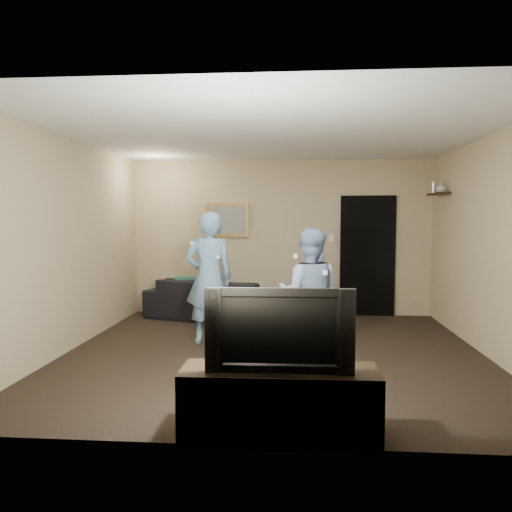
# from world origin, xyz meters

# --- Properties ---
(ground) EXTENTS (5.00, 5.00, 0.00)m
(ground) POSITION_xyz_m (0.00, 0.00, 0.00)
(ground) COLOR black
(ground) RESTS_ON ground
(ceiling) EXTENTS (5.00, 5.00, 0.04)m
(ceiling) POSITION_xyz_m (0.00, 0.00, 2.60)
(ceiling) COLOR silver
(ceiling) RESTS_ON wall_back
(wall_back) EXTENTS (5.00, 0.04, 2.60)m
(wall_back) POSITION_xyz_m (0.00, 2.50, 1.30)
(wall_back) COLOR tan
(wall_back) RESTS_ON ground
(wall_front) EXTENTS (5.00, 0.04, 2.60)m
(wall_front) POSITION_xyz_m (0.00, -2.50, 1.30)
(wall_front) COLOR tan
(wall_front) RESTS_ON ground
(wall_left) EXTENTS (0.04, 5.00, 2.60)m
(wall_left) POSITION_xyz_m (-2.50, 0.00, 1.30)
(wall_left) COLOR tan
(wall_left) RESTS_ON ground
(wall_right) EXTENTS (0.04, 5.00, 2.60)m
(wall_right) POSITION_xyz_m (2.50, 0.00, 1.30)
(wall_right) COLOR tan
(wall_right) RESTS_ON ground
(sofa) EXTENTS (2.40, 1.54, 0.65)m
(sofa) POSITION_xyz_m (-1.02, 1.96, 0.33)
(sofa) COLOR black
(sofa) RESTS_ON ground
(throw_pillow) EXTENTS (0.43, 0.19, 0.41)m
(throw_pillow) POSITION_xyz_m (-1.46, 1.96, 0.48)
(throw_pillow) COLOR #1B5343
(throw_pillow) RESTS_ON sofa
(painting_frame) EXTENTS (0.72, 0.05, 0.57)m
(painting_frame) POSITION_xyz_m (-0.90, 2.48, 1.60)
(painting_frame) COLOR olive
(painting_frame) RESTS_ON wall_back
(painting_canvas) EXTENTS (0.62, 0.01, 0.47)m
(painting_canvas) POSITION_xyz_m (-0.90, 2.45, 1.60)
(painting_canvas) COLOR slate
(painting_canvas) RESTS_ON painting_frame
(doorway) EXTENTS (0.90, 0.06, 2.00)m
(doorway) POSITION_xyz_m (1.45, 2.47, 1.00)
(doorway) COLOR black
(doorway) RESTS_ON ground
(light_switch) EXTENTS (0.08, 0.02, 0.12)m
(light_switch) POSITION_xyz_m (0.85, 2.48, 1.30)
(light_switch) COLOR silver
(light_switch) RESTS_ON wall_back
(wall_shelf) EXTENTS (0.20, 0.60, 0.03)m
(wall_shelf) POSITION_xyz_m (2.39, 1.80, 1.99)
(wall_shelf) COLOR black
(wall_shelf) RESTS_ON wall_right
(shelf_vase) EXTENTS (0.16, 0.16, 0.15)m
(shelf_vase) POSITION_xyz_m (2.39, 1.67, 2.08)
(shelf_vase) COLOR silver
(shelf_vase) RESTS_ON wall_shelf
(shelf_figurine) EXTENTS (0.06, 0.06, 0.18)m
(shelf_figurine) POSITION_xyz_m (2.39, 2.06, 2.09)
(shelf_figurine) COLOR silver
(shelf_figurine) RESTS_ON wall_shelf
(tv_console) EXTENTS (1.47, 0.50, 0.52)m
(tv_console) POSITION_xyz_m (0.14, -2.32, 0.25)
(tv_console) COLOR black
(tv_console) RESTS_ON ground
(television) EXTENTS (1.07, 0.16, 0.62)m
(television) POSITION_xyz_m (0.14, -2.32, 0.82)
(television) COLOR black
(television) RESTS_ON tv_console
(wii_player_left) EXTENTS (0.71, 0.57, 1.71)m
(wii_player_left) POSITION_xyz_m (-0.87, 0.45, 0.85)
(wii_player_left) COLOR #72A1C6
(wii_player_left) RESTS_ON ground
(wii_player_right) EXTENTS (0.80, 0.66, 1.51)m
(wii_player_right) POSITION_xyz_m (0.41, -0.29, 0.76)
(wii_player_right) COLOR #90AAD1
(wii_player_right) RESTS_ON ground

